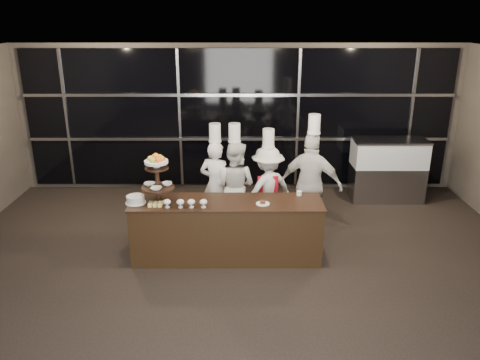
{
  "coord_description": "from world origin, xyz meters",
  "views": [
    {
      "loc": [
        0.01,
        -4.46,
        3.53
      ],
      "look_at": [
        0.02,
        2.23,
        1.15
      ],
      "focal_mm": 35.0,
      "sensor_mm": 36.0,
      "label": 1
    }
  ],
  "objects_px": {
    "layer_cake": "(136,199)",
    "chef_b": "(235,185)",
    "chef_c": "(267,189)",
    "display_case": "(388,167)",
    "chef_d": "(311,184)",
    "buffet_counter": "(227,229)",
    "display_stand": "(157,175)",
    "chef_a": "(216,183)"
  },
  "relations": [
    {
      "from": "buffet_counter",
      "to": "display_stand",
      "type": "xyz_separation_m",
      "value": [
        -1.0,
        -0.0,
        0.87
      ]
    },
    {
      "from": "chef_a",
      "to": "chef_c",
      "type": "relative_size",
      "value": 1.04
    },
    {
      "from": "display_stand",
      "to": "buffet_counter",
      "type": "bearing_deg",
      "value": 0.01
    },
    {
      "from": "buffet_counter",
      "to": "chef_d",
      "type": "relative_size",
      "value": 1.38
    },
    {
      "from": "buffet_counter",
      "to": "display_stand",
      "type": "bearing_deg",
      "value": -179.99
    },
    {
      "from": "chef_b",
      "to": "layer_cake",
      "type": "bearing_deg",
      "value": -142.57
    },
    {
      "from": "display_case",
      "to": "chef_c",
      "type": "xyz_separation_m",
      "value": [
        -2.46,
        -1.4,
        0.07
      ]
    },
    {
      "from": "layer_cake",
      "to": "chef_c",
      "type": "height_order",
      "value": "chef_c"
    },
    {
      "from": "layer_cake",
      "to": "display_case",
      "type": "xyz_separation_m",
      "value": [
        4.45,
        2.42,
        -0.29
      ]
    },
    {
      "from": "buffet_counter",
      "to": "layer_cake",
      "type": "xyz_separation_m",
      "value": [
        -1.33,
        -0.05,
        0.51
      ]
    },
    {
      "from": "display_stand",
      "to": "chef_c",
      "type": "height_order",
      "value": "chef_c"
    },
    {
      "from": "chef_b",
      "to": "chef_c",
      "type": "bearing_deg",
      "value": -8.12
    },
    {
      "from": "chef_b",
      "to": "display_stand",
      "type": "bearing_deg",
      "value": -136.61
    },
    {
      "from": "display_case",
      "to": "display_stand",
      "type": "bearing_deg",
      "value": -150.03
    },
    {
      "from": "layer_cake",
      "to": "chef_d",
      "type": "relative_size",
      "value": 0.15
    },
    {
      "from": "display_stand",
      "to": "display_case",
      "type": "height_order",
      "value": "display_stand"
    },
    {
      "from": "chef_c",
      "to": "chef_b",
      "type": "bearing_deg",
      "value": 171.88
    },
    {
      "from": "layer_cake",
      "to": "chef_a",
      "type": "bearing_deg",
      "value": 45.57
    },
    {
      "from": "buffet_counter",
      "to": "display_stand",
      "type": "height_order",
      "value": "display_stand"
    },
    {
      "from": "display_case",
      "to": "chef_c",
      "type": "bearing_deg",
      "value": -150.27
    },
    {
      "from": "chef_b",
      "to": "chef_d",
      "type": "bearing_deg",
      "value": -10.18
    },
    {
      "from": "layer_cake",
      "to": "chef_b",
      "type": "distance_m",
      "value": 1.82
    },
    {
      "from": "chef_c",
      "to": "chef_d",
      "type": "bearing_deg",
      "value": -11.78
    },
    {
      "from": "chef_c",
      "to": "display_case",
      "type": "bearing_deg",
      "value": 29.73
    },
    {
      "from": "buffet_counter",
      "to": "display_case",
      "type": "bearing_deg",
      "value": 37.29
    },
    {
      "from": "display_stand",
      "to": "chef_b",
      "type": "xyz_separation_m",
      "value": [
        1.11,
        1.05,
        -0.55
      ]
    },
    {
      "from": "chef_d",
      "to": "layer_cake",
      "type": "bearing_deg",
      "value": -162.03
    },
    {
      "from": "layer_cake",
      "to": "buffet_counter",
      "type": "bearing_deg",
      "value": 2.16
    },
    {
      "from": "display_case",
      "to": "chef_b",
      "type": "distance_m",
      "value": 3.29
    },
    {
      "from": "chef_c",
      "to": "chef_d",
      "type": "relative_size",
      "value": 0.87
    },
    {
      "from": "buffet_counter",
      "to": "chef_a",
      "type": "height_order",
      "value": "chef_a"
    },
    {
      "from": "display_case",
      "to": "chef_a",
      "type": "xyz_separation_m",
      "value": [
        -3.33,
        -1.29,
        0.12
      ]
    },
    {
      "from": "display_stand",
      "to": "chef_a",
      "type": "xyz_separation_m",
      "value": [
        0.79,
        1.09,
        -0.53
      ]
    },
    {
      "from": "buffet_counter",
      "to": "chef_b",
      "type": "bearing_deg",
      "value": 83.99
    },
    {
      "from": "layer_cake",
      "to": "chef_b",
      "type": "relative_size",
      "value": 0.16
    },
    {
      "from": "layer_cake",
      "to": "chef_b",
      "type": "xyz_separation_m",
      "value": [
        1.44,
        1.1,
        -0.18
      ]
    },
    {
      "from": "display_case",
      "to": "chef_b",
      "type": "height_order",
      "value": "chef_b"
    },
    {
      "from": "chef_b",
      "to": "buffet_counter",
      "type": "bearing_deg",
      "value": -96.01
    },
    {
      "from": "buffet_counter",
      "to": "layer_cake",
      "type": "relative_size",
      "value": 9.47
    },
    {
      "from": "chef_a",
      "to": "display_case",
      "type": "bearing_deg",
      "value": 21.11
    },
    {
      "from": "display_stand",
      "to": "display_case",
      "type": "bearing_deg",
      "value": 29.97
    },
    {
      "from": "buffet_counter",
      "to": "chef_c",
      "type": "distance_m",
      "value": 1.21
    }
  ]
}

